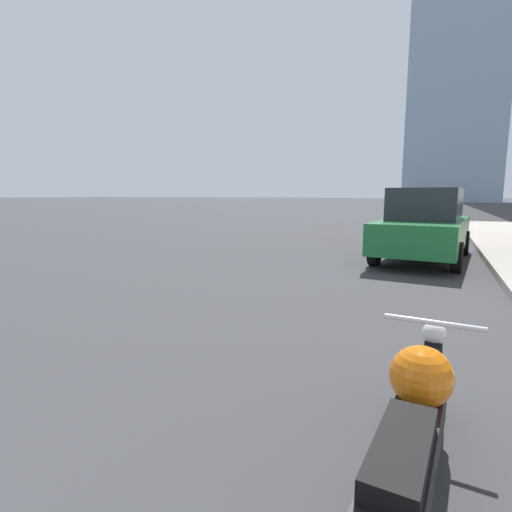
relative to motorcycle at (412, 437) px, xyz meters
The scene contains 4 objects.
sidewalk 35.62m from the motorcycle, 86.16° to the left, with size 2.51×240.00×0.15m.
motorcycle is the anchor object (origin of this frame).
parked_car_green 8.41m from the motorcycle, 91.35° to the left, with size 2.18×4.63×1.72m.
parked_car_white 21.41m from the motorcycle, 89.80° to the left, with size 2.06×4.45×1.75m.
Camera 1 is at (3.55, 2.47, 1.57)m, focal length 28.00 mm.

